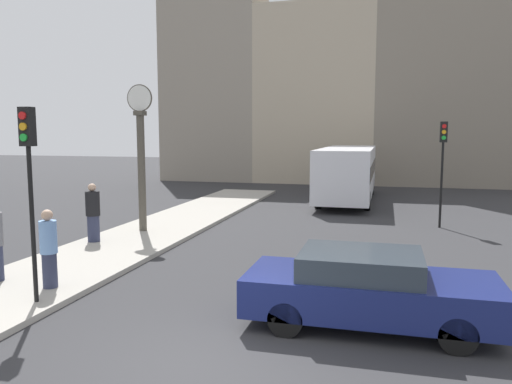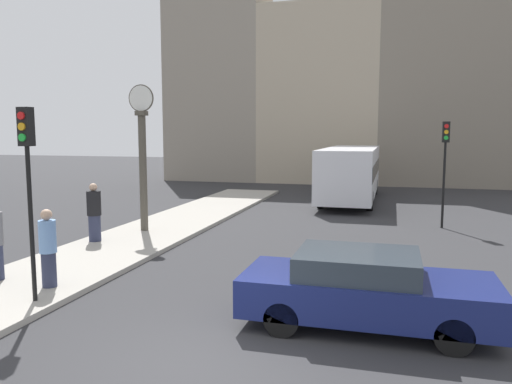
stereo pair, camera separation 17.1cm
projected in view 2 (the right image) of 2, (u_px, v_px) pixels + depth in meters
ground_plane at (196, 369)px, 7.49m from camera, size 120.00×120.00×0.00m
sidewalk_corner at (165, 227)px, 18.40m from camera, size 3.16×23.91×0.13m
building_row at (370, 68)px, 34.64m from camera, size 27.21×5.00×18.56m
sedan_car at (365, 289)px, 9.06m from camera, size 4.52×1.88×1.38m
bus_distant at (351, 171)px, 25.82m from camera, size 2.55×9.86×2.76m
traffic_light_near at (28, 164)px, 9.83m from camera, size 0.26×0.24×3.90m
traffic_light_far at (445, 152)px, 18.26m from camera, size 0.26×0.24×3.94m
street_clock at (143, 155)px, 17.19m from camera, size 0.92×0.34×5.03m
pedestrian_blue_stripe at (48, 248)px, 10.98m from camera, size 0.37×0.37×1.74m
pedestrian_black_jacket at (94, 213)px, 15.65m from camera, size 0.44×0.44×1.83m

